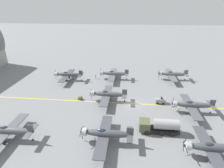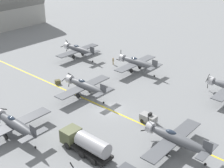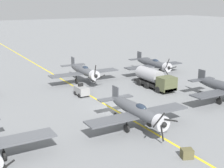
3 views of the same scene
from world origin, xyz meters
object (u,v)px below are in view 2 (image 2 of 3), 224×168
at_px(tow_tractor, 148,118).
at_px(supply_crate_by_tanker, 58,82).
at_px(airplane_near_center, 175,139).
at_px(ground_crew_walking, 113,61).
at_px(airplane_mid_left, 15,124).
at_px(fuel_tanker, 86,143).
at_px(airplane_mid_right, 137,62).
at_px(airplane_mid_center, 85,86).
at_px(airplane_far_right, 79,50).

distance_m(tow_tractor, supply_crate_by_tanker, 21.63).
distance_m(airplane_near_center, ground_crew_walking, 32.58).
height_order(tow_tractor, ground_crew_walking, tow_tractor).
relative_size(airplane_mid_left, fuel_tanker, 1.50).
bearing_deg(airplane_mid_right, airplane_near_center, -129.27).
distance_m(airplane_mid_center, airplane_mid_left, 15.65).
relative_size(tow_tractor, supply_crate_by_tanker, 2.58).
xyz_separation_m(airplane_mid_right, supply_crate_by_tanker, (-15.50, 7.82, -1.59)).
relative_size(airplane_near_center, fuel_tanker, 1.50).
bearing_deg(airplane_near_center, airplane_mid_left, 114.95).
bearing_deg(ground_crew_walking, airplane_mid_center, -157.48).
distance_m(airplane_mid_center, fuel_tanker, 16.61).
xyz_separation_m(ground_crew_walking, supply_crate_by_tanker, (-14.99, 1.48, -0.48)).
height_order(airplane_near_center, airplane_mid_left, airplane_near_center).
relative_size(airplane_far_right, airplane_mid_right, 1.00).
height_order(airplane_mid_right, ground_crew_walking, airplane_mid_right).
bearing_deg(fuel_tanker, supply_crate_by_tanker, 59.76).
xyz_separation_m(airplane_mid_left, fuel_tanker, (4.04, -10.39, -0.50)).
bearing_deg(airplane_mid_left, fuel_tanker, -66.88).
bearing_deg(airplane_far_right, tow_tractor, -125.56).
distance_m(airplane_mid_right, tow_tractor, 20.61).
relative_size(airplane_mid_center, supply_crate_by_tanker, 11.93).
bearing_deg(airplane_near_center, airplane_far_right, 58.36).
xyz_separation_m(airplane_mid_right, fuel_tanker, (-26.91, -11.76, -0.50)).
bearing_deg(airplane_mid_left, airplane_far_right, 32.53).
distance_m(airplane_near_center, airplane_mid_right, 27.89).
height_order(airplane_far_right, supply_crate_by_tanker, airplane_far_right).
xyz_separation_m(airplane_near_center, airplane_far_right, (16.28, 36.10, 0.00)).
relative_size(airplane_far_right, airplane_mid_left, 1.00).
xyz_separation_m(tow_tractor, supply_crate_by_tanker, (-0.24, 21.62, -0.37)).
bearing_deg(airplane_near_center, ground_crew_walking, 48.51).
xyz_separation_m(airplane_near_center, ground_crew_walking, (18.27, 26.96, -1.11)).
relative_size(airplane_far_right, fuel_tanker, 1.50).
bearing_deg(tow_tractor, airplane_far_right, 66.46).
bearing_deg(airplane_near_center, supply_crate_by_tanker, 76.06).
bearing_deg(airplane_far_right, airplane_mid_right, -92.86).
bearing_deg(airplane_mid_center, fuel_tanker, -130.33).
bearing_deg(ground_crew_walking, airplane_near_center, -124.12).
relative_size(airplane_mid_left, supply_crate_by_tanker, 11.93).
height_order(airplane_mid_right, fuel_tanker, airplane_mid_right).
bearing_deg(airplane_mid_right, tow_tractor, -134.81).
bearing_deg(ground_crew_walking, fuel_tanker, -145.56).
distance_m(airplane_far_right, airplane_mid_left, 33.07).
height_order(fuel_tanker, tow_tractor, fuel_tanker).
bearing_deg(airplane_mid_center, airplane_mid_left, -170.63).
relative_size(airplane_near_center, airplane_mid_right, 1.00).
relative_size(airplane_mid_center, ground_crew_walking, 7.26).
bearing_deg(airplane_near_center, airplane_mid_center, 73.35).
xyz_separation_m(airplane_far_right, airplane_mid_right, (2.50, -15.49, -0.00)).
bearing_deg(supply_crate_by_tanker, airplane_mid_left, -149.25).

